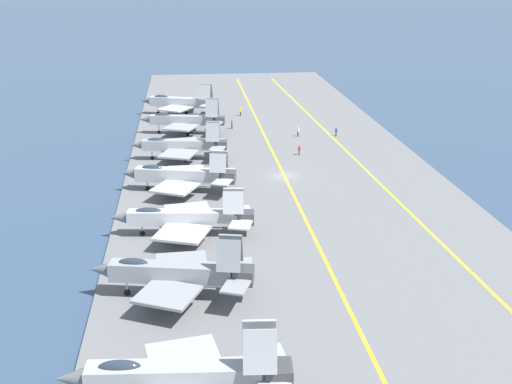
% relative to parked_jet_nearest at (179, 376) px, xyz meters
% --- Properties ---
extents(ground_plane, '(2000.00, 2000.00, 0.00)m').
position_rel_parked_jet_nearest_xyz_m(ground_plane, '(51.82, -15.54, -2.87)').
color(ground_plane, '#2D425B').
extents(carrier_deck, '(191.33, 47.61, 0.40)m').
position_rel_parked_jet_nearest_xyz_m(carrier_deck, '(51.82, -15.54, -2.67)').
color(carrier_deck, slate).
rests_on(carrier_deck, ground).
extents(deck_stripe_foul_line, '(172.07, 7.31, 0.01)m').
position_rel_parked_jet_nearest_xyz_m(deck_stripe_foul_line, '(51.82, -28.63, -2.47)').
color(deck_stripe_foul_line, yellow).
rests_on(deck_stripe_foul_line, carrier_deck).
extents(deck_stripe_centerline, '(172.19, 0.36, 0.01)m').
position_rel_parked_jet_nearest_xyz_m(deck_stripe_centerline, '(51.82, -15.54, -2.47)').
color(deck_stripe_centerline, yellow).
rests_on(deck_stripe_centerline, carrier_deck).
extents(parked_jet_nearest, '(12.38, 17.00, 6.57)m').
position_rel_parked_jet_nearest_xyz_m(parked_jet_nearest, '(0.00, 0.00, 0.00)').
color(parked_jet_nearest, '#93999E').
rests_on(parked_jet_nearest, carrier_deck).
extents(parked_jet_second, '(12.02, 15.85, 6.51)m').
position_rel_parked_jet_nearest_xyz_m(parked_jet_second, '(16.04, 0.48, 0.18)').
color(parked_jet_second, gray).
rests_on(parked_jet_second, carrier_deck).
extents(parked_jet_third, '(12.98, 17.01, 5.73)m').
position_rel_parked_jet_nearest_xyz_m(parked_jet_third, '(30.82, -0.60, -0.20)').
color(parked_jet_third, '#A8AAAF').
rests_on(parked_jet_third, carrier_deck).
extents(parked_jet_fourth, '(13.19, 16.24, 5.92)m').
position_rel_parked_jet_nearest_xyz_m(parked_jet_fourth, '(46.51, -0.02, -0.10)').
color(parked_jet_fourth, '#9EA3A8').
rests_on(parked_jet_fourth, carrier_deck).
extents(parked_jet_fifth, '(13.10, 15.85, 6.32)m').
position_rel_parked_jet_nearest_xyz_m(parked_jet_fifth, '(61.98, -0.14, 0.02)').
color(parked_jet_fifth, gray).
rests_on(parked_jet_fifth, carrier_deck).
extents(parked_jet_sixth, '(12.88, 16.12, 6.79)m').
position_rel_parked_jet_nearest_xyz_m(parked_jet_sixth, '(78.73, -0.73, 0.22)').
color(parked_jet_sixth, gray).
rests_on(parked_jet_sixth, carrier_deck).
extents(parked_jet_seventh, '(13.80, 16.81, 6.82)m').
position_rel_parked_jet_nearest_xyz_m(parked_jet_seventh, '(94.81, 0.01, 0.31)').
color(parked_jet_seventh, '#9EA3A8').
rests_on(parked_jet_seventh, carrier_deck).
extents(crew_white_vest, '(0.46, 0.45, 1.77)m').
position_rel_parked_jet_nearest_xyz_m(crew_white_vest, '(74.60, -21.60, -1.50)').
color(crew_white_vest, '#232328').
rests_on(crew_white_vest, carrier_deck).
extents(crew_purple_vest, '(0.42, 0.32, 1.83)m').
position_rel_parked_jet_nearest_xyz_m(crew_purple_vest, '(81.67, -9.88, -1.46)').
color(crew_purple_vest, '#232328').
rests_on(crew_purple_vest, carrier_deck).
extents(crew_blue_vest, '(0.39, 0.45, 1.73)m').
position_rel_parked_jet_nearest_xyz_m(crew_blue_vest, '(73.98, -28.63, -1.52)').
color(crew_blue_vest, '#383328').
rests_on(crew_blue_vest, carrier_deck).
extents(crew_red_vest, '(0.29, 0.40, 1.70)m').
position_rel_parked_jet_nearest_xyz_m(crew_red_vest, '(62.46, -19.69, -1.54)').
color(crew_red_vest, '#4C473D').
rests_on(crew_red_vest, carrier_deck).
extents(crew_yellow_vest, '(0.39, 0.28, 1.80)m').
position_rel_parked_jet_nearest_xyz_m(crew_yellow_vest, '(92.63, -12.49, -1.48)').
color(crew_yellow_vest, '#232328').
rests_on(crew_yellow_vest, carrier_deck).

